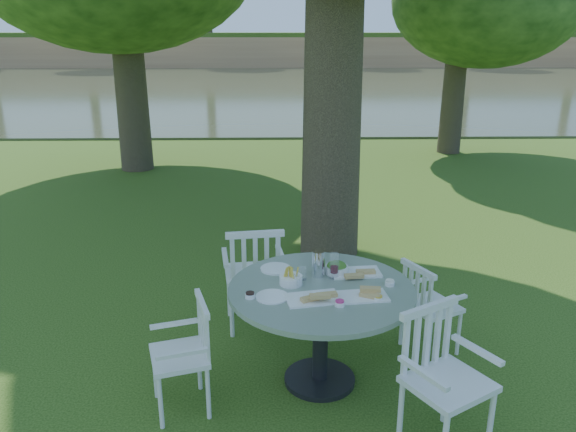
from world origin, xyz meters
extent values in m
plane|color=#1E3C0C|center=(0.00, 0.00, 0.00)|extent=(140.00, 140.00, 0.00)
cylinder|color=black|center=(0.22, -1.42, 0.02)|extent=(0.56, 0.56, 0.04)
cylinder|color=black|center=(0.22, -1.42, 0.41)|extent=(0.12, 0.12, 0.74)
cylinder|color=gray|center=(0.22, -1.42, 0.80)|extent=(1.40, 1.40, 0.04)
cylinder|color=white|center=(1.43, -1.06, 0.20)|extent=(0.03, 0.03, 0.40)
cylinder|color=white|center=(1.27, -0.74, 0.20)|extent=(0.03, 0.03, 0.40)
cylinder|color=white|center=(1.14, -1.20, 0.20)|extent=(0.03, 0.03, 0.40)
cylinder|color=white|center=(0.98, -0.88, 0.20)|extent=(0.03, 0.03, 0.40)
cube|color=white|center=(1.20, -0.97, 0.42)|extent=(0.52, 0.54, 0.04)
cube|color=white|center=(1.04, -1.05, 0.61)|extent=(0.22, 0.39, 0.41)
cylinder|color=white|center=(-0.14, -0.26, 0.25)|extent=(0.04, 0.04, 0.50)
cylinder|color=white|center=(-0.58, -0.32, 0.25)|extent=(0.04, 0.04, 0.50)
cylinder|color=white|center=(-0.09, -0.65, 0.25)|extent=(0.04, 0.04, 0.50)
cylinder|color=white|center=(-0.53, -0.71, 0.25)|extent=(0.04, 0.04, 0.50)
cube|color=white|center=(-0.33, -0.49, 0.52)|extent=(0.57, 0.53, 0.04)
cube|color=white|center=(-0.30, -0.71, 0.75)|extent=(0.51, 0.11, 0.51)
cylinder|color=white|center=(-1.04, -1.59, 0.21)|extent=(0.03, 0.03, 0.41)
cylinder|color=white|center=(-0.93, -1.95, 0.21)|extent=(0.03, 0.03, 0.41)
cylinder|color=white|center=(-0.72, -1.50, 0.21)|extent=(0.03, 0.03, 0.41)
cylinder|color=white|center=(-0.61, -1.85, 0.21)|extent=(0.03, 0.03, 0.41)
cube|color=white|center=(-0.82, -1.72, 0.43)|extent=(0.49, 0.52, 0.04)
cube|color=white|center=(-0.65, -1.67, 0.63)|extent=(0.16, 0.42, 0.42)
cylinder|color=white|center=(1.26, -2.24, 0.24)|extent=(0.04, 0.04, 0.48)
cylinder|color=white|center=(0.70, -2.13, 0.24)|extent=(0.04, 0.04, 0.48)
cylinder|color=white|center=(1.06, -1.92, 0.24)|extent=(0.04, 0.04, 0.48)
cube|color=white|center=(0.98, -2.19, 0.50)|extent=(0.65, 0.63, 0.04)
cube|color=white|center=(0.87, -2.01, 0.72)|extent=(0.44, 0.29, 0.49)
cube|color=white|center=(0.14, -1.62, 0.83)|extent=(0.42, 0.30, 0.01)
cube|color=white|center=(0.50, -1.59, 0.83)|extent=(0.39, 0.25, 0.01)
cube|color=white|center=(0.51, -1.17, 0.83)|extent=(0.40, 0.25, 0.02)
cylinder|color=white|center=(-0.15, -1.58, 0.83)|extent=(0.24, 0.24, 0.01)
cylinder|color=white|center=(-0.13, -1.08, 0.83)|extent=(0.25, 0.25, 0.01)
cylinder|color=white|center=(-0.01, -1.36, 0.85)|extent=(0.18, 0.18, 0.07)
cylinder|color=white|center=(0.36, -1.16, 0.85)|extent=(0.19, 0.19, 0.06)
cylinder|color=silver|center=(0.20, -1.21, 0.92)|extent=(0.10, 0.10, 0.21)
cylinder|color=white|center=(0.33, -1.25, 0.92)|extent=(0.07, 0.07, 0.20)
cylinder|color=white|center=(0.08, -1.28, 0.87)|extent=(0.06, 0.06, 0.10)
cylinder|color=white|center=(0.03, -1.41, 0.87)|extent=(0.06, 0.06, 0.10)
cylinder|color=white|center=(0.32, -1.72, 0.84)|extent=(0.07, 0.07, 0.03)
cylinder|color=white|center=(0.60, -1.65, 0.83)|extent=(0.07, 0.07, 0.03)
cylinder|color=white|center=(0.73, -1.40, 0.84)|extent=(0.08, 0.08, 0.03)
cylinder|color=white|center=(-0.31, -1.58, 0.84)|extent=(0.07, 0.07, 0.03)
ellipsoid|color=#1D3D13|center=(3.84, 7.37, 3.25)|extent=(3.47, 3.47, 2.43)
cube|color=#333B23|center=(0.00, 23.00, 0.00)|extent=(100.00, 28.00, 0.12)
cube|color=#A6764D|center=(0.00, 38.50, 1.10)|extent=(100.00, 3.00, 2.20)
cube|color=#1E3C0C|center=(0.00, 46.00, 2.35)|extent=(100.00, 18.00, 0.30)
camera|label=1|loc=(-0.12, -5.24, 2.65)|focal=35.00mm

